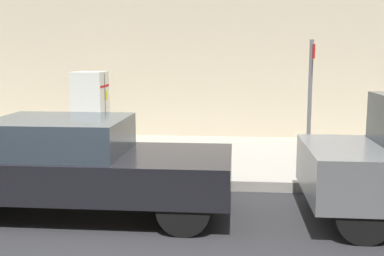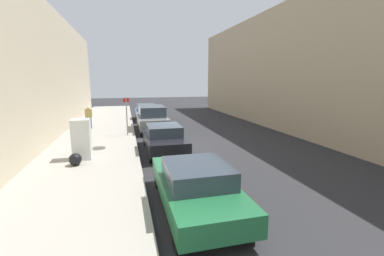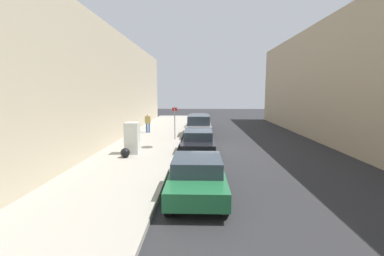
{
  "view_description": "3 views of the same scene",
  "coord_description": "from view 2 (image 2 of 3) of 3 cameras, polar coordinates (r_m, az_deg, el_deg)",
  "views": [
    {
      "loc": [
        5.8,
        1.77,
        2.33
      ],
      "look_at": [
        -2.36,
        1.02,
        1.06
      ],
      "focal_mm": 45.0,
      "sensor_mm": 36.0,
      "label": 1
    },
    {
      "loc": [
        -2.67,
        -13.12,
        3.6
      ],
      "look_at": [
        0.1,
        -2.45,
        1.51
      ],
      "focal_mm": 24.0,
      "sensor_mm": 36.0,
      "label": 2
    },
    {
      "loc": [
        -0.81,
        -15.42,
        3.6
      ],
      "look_at": [
        -1.27,
        -0.29,
        1.48
      ],
      "focal_mm": 24.0,
      "sensor_mm": 36.0,
      "label": 3
    }
  ],
  "objects": [
    {
      "name": "manhole_cover",
      "position": [
        13.83,
        -20.1,
        -4.23
      ],
      "size": [
        0.7,
        0.7,
        0.02
      ],
      "primitive_type": "cylinder",
      "color": "#47443F",
      "rests_on": "sidewalk_slab"
    },
    {
      "name": "building_facade_across",
      "position": [
        17.42,
        27.09,
        11.96
      ],
      "size": [
        2.06,
        37.4,
        8.65
      ],
      "primitive_type": "cube",
      "color": "tan",
      "rests_on": "ground"
    },
    {
      "name": "parked_sedan_dark",
      "position": [
        12.96,
        -6.34,
        -2.14
      ],
      "size": [
        1.81,
        4.53,
        1.4
      ],
      "color": "black",
      "rests_on": "ground"
    },
    {
      "name": "parked_sedan_green",
      "position": [
        7.29,
        0.76,
        -12.56
      ],
      "size": [
        1.88,
        4.54,
        1.38
      ],
      "color": "#1E6038",
      "rests_on": "ground"
    },
    {
      "name": "parked_suv_gray",
      "position": [
        18.43,
        -8.9,
        2.2
      ],
      "size": [
        1.95,
        4.57,
        1.76
      ],
      "color": "slate",
      "rests_on": "ground"
    },
    {
      "name": "discarded_refrigerator",
      "position": [
        12.09,
        -23.31,
        -2.31
      ],
      "size": [
        0.75,
        0.68,
        1.75
      ],
      "color": "silver",
      "rests_on": "sidewalk_slab"
    },
    {
      "name": "building_facade_near",
      "position": [
        14.04,
        -36.02,
        10.13
      ],
      "size": [
        2.04,
        39.6,
        7.89
      ],
      "primitive_type": "cube",
      "color": "beige",
      "rests_on": "ground"
    },
    {
      "name": "parked_hatchback_blue",
      "position": [
        23.52,
        -10.16,
        3.57
      ],
      "size": [
        1.78,
        3.81,
        1.45
      ],
      "color": "#23479E",
      "rests_on": "ground"
    },
    {
      "name": "ground_plane",
      "position": [
        13.86,
        -2.97,
        -4.35
      ],
      "size": [
        80.0,
        80.0,
        0.0
      ],
      "primitive_type": "plane",
      "color": "#28282B"
    },
    {
      "name": "trash_bag",
      "position": [
        11.44,
        -24.51,
        -6.36
      ],
      "size": [
        0.5,
        0.5,
        0.5
      ],
      "primitive_type": "sphere",
      "color": "black",
      "rests_on": "sidewalk_slab"
    },
    {
      "name": "pedestrian_walking_far",
      "position": [
        19.51,
        -21.98,
        2.57
      ],
      "size": [
        0.46,
        0.22,
        1.6
      ],
      "rotation": [
        0.0,
        0.0,
        2.39
      ],
      "color": "#2D5193",
      "rests_on": "sidewalk_slab"
    },
    {
      "name": "street_sign_post",
      "position": [
        16.29,
        -14.31,
        3.05
      ],
      "size": [
        0.36,
        0.07,
        2.39
      ],
      "color": "slate",
      "rests_on": "sidewalk_slab"
    },
    {
      "name": "sidewalk_slab",
      "position": [
        13.69,
        -21.4,
        -4.9
      ],
      "size": [
        4.47,
        44.0,
        0.18
      ],
      "primitive_type": "cube",
      "color": "#9E998E",
      "rests_on": "ground"
    }
  ]
}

